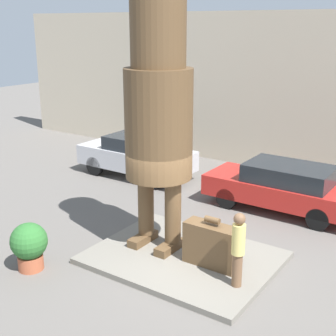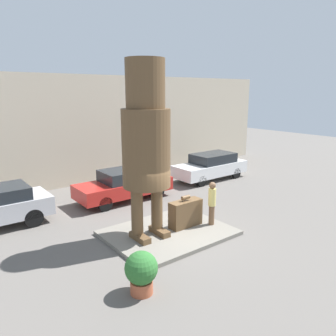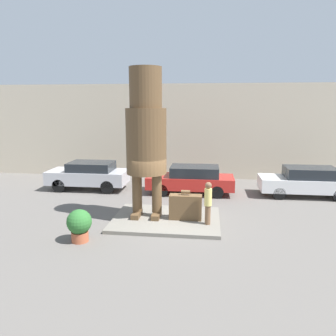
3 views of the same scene
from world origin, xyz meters
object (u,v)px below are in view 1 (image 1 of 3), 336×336
at_px(statue_figure, 158,108).
at_px(tourist, 238,247).
at_px(parked_car_silver, 137,154).
at_px(planter_pot, 29,244).
at_px(parked_car_red, 283,186).
at_px(giant_suitcase, 212,245).

xyz_separation_m(statue_figure, tourist, (2.43, -0.64, -2.51)).
bearing_deg(parked_car_silver, planter_pot, 107.87).
bearing_deg(parked_car_red, tourist, 100.36).
distance_m(parked_car_silver, planter_pot, 7.09).
distance_m(statue_figure, giant_suitcase, 3.30).
relative_size(statue_figure, giant_suitcase, 4.60).
bearing_deg(statue_figure, giant_suitcase, -6.29).
bearing_deg(giant_suitcase, statue_figure, 173.71).
relative_size(tourist, planter_pot, 1.46).
distance_m(giant_suitcase, parked_car_red, 4.30).
relative_size(statue_figure, planter_pot, 5.20).
distance_m(tourist, parked_car_red, 4.85).
relative_size(statue_figure, tourist, 3.57).
height_order(tourist, parked_car_silver, tourist).
relative_size(parked_car_silver, planter_pot, 3.80).
bearing_deg(planter_pot, statue_figure, 52.87).
xyz_separation_m(giant_suitcase, parked_car_silver, (-5.59, 4.47, 0.19)).
distance_m(giant_suitcase, parked_car_silver, 7.16).
bearing_deg(giant_suitcase, parked_car_silver, 141.39).
distance_m(giant_suitcase, planter_pot, 4.11).
bearing_deg(statue_figure, tourist, -14.74).
height_order(tourist, parked_car_red, tourist).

